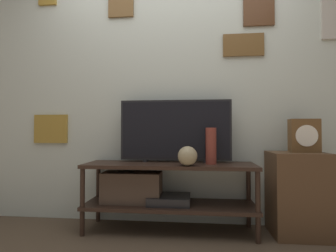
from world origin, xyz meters
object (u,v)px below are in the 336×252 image
(television, at_px, (175,130))
(vase_round_glass, at_px, (188,156))
(mantel_clock, at_px, (304,136))
(vase_tall_ceramic, at_px, (211,146))

(television, relative_size, vase_round_glass, 6.32)
(television, xyz_separation_m, mantel_clock, (1.09, -0.07, -0.05))
(television, bearing_deg, vase_round_glass, -63.74)
(vase_round_glass, distance_m, vase_tall_ceramic, 0.25)
(television, distance_m, mantel_clock, 1.09)
(television, bearing_deg, mantel_clock, -3.62)
(vase_round_glass, height_order, vase_tall_ceramic, vase_tall_ceramic)
(television, distance_m, vase_round_glass, 0.34)
(vase_round_glass, bearing_deg, mantel_clock, 9.92)
(vase_tall_ceramic, xyz_separation_m, mantel_clock, (0.77, 0.03, 0.09))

